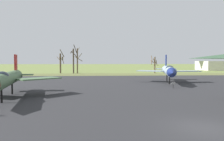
% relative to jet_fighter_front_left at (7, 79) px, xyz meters
% --- Properties ---
extents(ground_plane, '(600.00, 600.00, 0.00)m').
position_rel_jet_fighter_front_left_xyz_m(ground_plane, '(16.10, -11.33, -2.17)').
color(ground_plane, olive).
extents(asphalt_apron, '(104.25, 58.97, 0.05)m').
position_rel_jet_fighter_front_left_xyz_m(asphalt_apron, '(16.10, 6.36, -2.15)').
color(asphalt_apron, '#28282B').
rests_on(asphalt_apron, ground).
extents(grass_verge_strip, '(164.25, 12.00, 0.06)m').
position_rel_jet_fighter_front_left_xyz_m(grass_verge_strip, '(16.10, 41.85, -2.14)').
color(grass_verge_strip, '#5F6536').
rests_on(grass_verge_strip, ground).
extents(jet_fighter_front_left, '(11.47, 15.21, 4.96)m').
position_rel_jet_fighter_front_left_xyz_m(jet_fighter_front_left, '(0.00, 0.00, 0.00)').
color(jet_fighter_front_left, '#4C6B47').
rests_on(jet_fighter_front_left, ground).
extents(jet_fighter_rear_center, '(11.72, 16.44, 5.46)m').
position_rel_jet_fighter_front_left_xyz_m(jet_fighter_rear_center, '(22.90, 15.69, 0.18)').
color(jet_fighter_rear_center, '#8EA3B2').
rests_on(jet_fighter_rear_center, ground).
extents(info_placard_rear_center, '(0.57, 0.24, 0.89)m').
position_rel_jet_fighter_front_left_xyz_m(info_placard_rear_center, '(20.97, 7.66, -1.61)').
color(info_placard_rear_center, black).
rests_on(info_placard_rear_center, ground).
extents(bare_tree_far_left, '(2.56, 2.41, 8.07)m').
position_rel_jet_fighter_front_left_xyz_m(bare_tree_far_left, '(-2.75, 50.52, 1.64)').
color(bare_tree_far_left, brown).
rests_on(bare_tree_far_left, ground).
extents(bare_tree_left_of_center, '(2.43, 2.40, 9.53)m').
position_rel_jet_fighter_front_left_xyz_m(bare_tree_left_of_center, '(1.78, 48.80, 2.54)').
color(bare_tree_left_of_center, '#42382D').
rests_on(bare_tree_left_of_center, ground).
extents(bare_tree_center, '(2.58, 3.37, 8.67)m').
position_rel_jet_fighter_front_left_xyz_m(bare_tree_center, '(3.09, 48.83, 2.25)').
color(bare_tree_center, brown).
rests_on(bare_tree_center, ground).
extents(bare_tree_right_of_center, '(2.47, 2.78, 6.08)m').
position_rel_jet_fighter_front_left_xyz_m(bare_tree_right_of_center, '(29.21, 49.68, 1.00)').
color(bare_tree_right_of_center, brown).
rests_on(bare_tree_right_of_center, ground).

